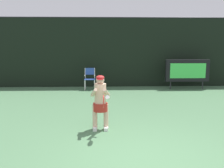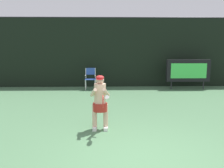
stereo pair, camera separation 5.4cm
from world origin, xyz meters
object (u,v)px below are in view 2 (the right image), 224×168
scoreboard (188,71)px  tennis_racket (103,101)px  water_bottle (99,88)px  umpire_chair (90,77)px  tennis_player (100,100)px

scoreboard → tennis_racket: scoreboard is taller
water_bottle → tennis_racket: size_ratio=0.44×
umpire_chair → tennis_racket: size_ratio=1.79×
water_bottle → tennis_player: size_ratio=0.18×
umpire_chair → tennis_player: bearing=-84.0°
umpire_chair → tennis_racket: bearing=-83.9°
umpire_chair → water_bottle: size_ratio=4.08×
tennis_player → tennis_racket: 0.66m
tennis_racket → water_bottle: bearing=98.1°
water_bottle → tennis_player: bearing=-88.1°
water_bottle → tennis_player: (0.18, -5.46, 0.69)m
scoreboard → tennis_racket: size_ratio=3.65×
scoreboard → umpire_chair: bearing=179.5°
water_bottle → umpire_chair: bearing=140.8°
water_bottle → tennis_player: 5.51m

